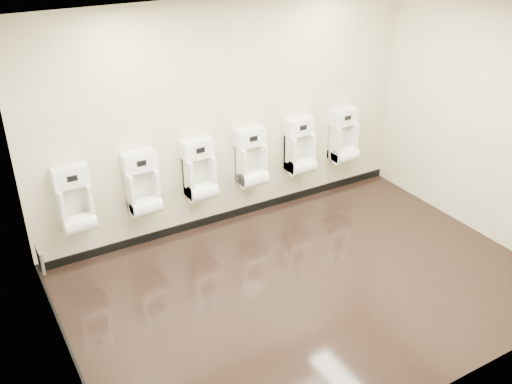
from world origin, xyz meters
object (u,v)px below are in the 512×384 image
(access_panel, at_px, (40,259))
(urinal_0, at_px, (76,204))
(urinal_4, at_px, (300,150))
(urinal_5, at_px, (344,140))
(urinal_2, at_px, (200,174))
(urinal_1, at_px, (143,188))
(urinal_3, at_px, (251,162))

(access_panel, bearing_deg, urinal_0, 39.71)
(urinal_4, xyz_separation_m, urinal_5, (0.72, 0.00, 0.00))
(urinal_0, distance_m, urinal_4, 2.93)
(urinal_2, xyz_separation_m, urinal_4, (1.44, 0.00, 0.00))
(urinal_0, height_order, urinal_1, same)
(access_panel, bearing_deg, urinal_2, 11.94)
(urinal_4, relative_size, urinal_5, 1.00)
(urinal_0, height_order, urinal_2, same)
(urinal_2, relative_size, urinal_3, 1.00)
(urinal_1, relative_size, urinal_4, 1.00)
(urinal_0, distance_m, urinal_5, 3.64)
(urinal_1, xyz_separation_m, urinal_3, (1.43, 0.00, 0.00))
(urinal_0, xyz_separation_m, urinal_4, (2.93, 0.00, 0.00))
(urinal_0, height_order, urinal_5, same)
(urinal_3, bearing_deg, urinal_1, 180.00)
(access_panel, bearing_deg, urinal_1, 18.34)
(urinal_0, distance_m, urinal_2, 1.48)
(access_panel, height_order, urinal_4, urinal_4)
(access_panel, xyz_separation_m, urinal_5, (4.15, 0.42, 0.29))
(access_panel, relative_size, urinal_2, 0.34)
(urinal_0, height_order, urinal_3, same)
(urinal_1, height_order, urinal_2, same)
(urinal_1, xyz_separation_m, urinal_2, (0.72, 0.00, 0.00))
(urinal_0, xyz_separation_m, urinal_2, (1.48, 0.00, 0.00))
(urinal_0, bearing_deg, access_panel, -140.29)
(urinal_1, xyz_separation_m, urinal_5, (2.88, 0.00, 0.00))
(urinal_3, bearing_deg, access_panel, -171.15)
(access_panel, distance_m, urinal_2, 2.05)
(urinal_1, distance_m, urinal_3, 1.43)
(urinal_1, height_order, urinal_4, same)
(urinal_0, distance_m, urinal_1, 0.76)
(access_panel, xyz_separation_m, urinal_1, (1.27, 0.42, 0.29))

